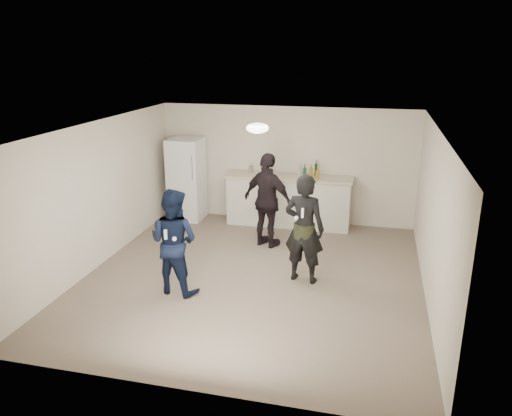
% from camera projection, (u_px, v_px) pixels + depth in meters
% --- Properties ---
extents(floor, '(6.00, 6.00, 0.00)m').
position_uv_depth(floor, '(253.00, 277.00, 8.37)').
color(floor, '#6B5B4C').
rests_on(floor, ground).
extents(ceiling, '(6.00, 6.00, 0.00)m').
position_uv_depth(ceiling, '(253.00, 128.00, 7.60)').
color(ceiling, silver).
rests_on(ceiling, wall_back).
extents(wall_back, '(6.00, 0.00, 6.00)m').
position_uv_depth(wall_back, '(286.00, 165.00, 10.76)').
color(wall_back, beige).
rests_on(wall_back, floor).
extents(wall_front, '(6.00, 0.00, 6.00)m').
position_uv_depth(wall_front, '(184.00, 290.00, 5.21)').
color(wall_front, beige).
rests_on(wall_front, floor).
extents(wall_left, '(0.00, 6.00, 6.00)m').
position_uv_depth(wall_left, '(98.00, 194.00, 8.60)').
color(wall_left, beige).
rests_on(wall_left, floor).
extents(wall_right, '(0.00, 6.00, 6.00)m').
position_uv_depth(wall_right, '(433.00, 219.00, 7.37)').
color(wall_right, beige).
rests_on(wall_right, floor).
extents(counter, '(2.60, 0.56, 1.05)m').
position_uv_depth(counter, '(288.00, 202.00, 10.65)').
color(counter, beige).
rests_on(counter, floor).
extents(counter_top, '(2.68, 0.64, 0.04)m').
position_uv_depth(counter_top, '(289.00, 177.00, 10.48)').
color(counter_top, beige).
rests_on(counter_top, counter).
extents(fridge, '(0.70, 0.70, 1.80)m').
position_uv_depth(fridge, '(187.00, 179.00, 10.98)').
color(fridge, white).
rests_on(fridge, floor).
extents(fridge_handle, '(0.02, 0.02, 0.60)m').
position_uv_depth(fridge_handle, '(192.00, 166.00, 10.45)').
color(fridge_handle, silver).
rests_on(fridge_handle, fridge).
extents(ceiling_dome, '(0.36, 0.36, 0.16)m').
position_uv_depth(ceiling_dome, '(257.00, 128.00, 7.89)').
color(ceiling_dome, white).
rests_on(ceiling_dome, ceiling).
extents(shaker, '(0.08, 0.08, 0.17)m').
position_uv_depth(shaker, '(251.00, 169.00, 10.71)').
color(shaker, '#B0AFB4').
rests_on(shaker, counter_top).
extents(man, '(0.91, 0.77, 1.67)m').
position_uv_depth(man, '(174.00, 241.00, 7.64)').
color(man, '#0E1C3D').
rests_on(man, floor).
extents(woman, '(0.73, 0.54, 1.81)m').
position_uv_depth(woman, '(304.00, 229.00, 7.97)').
color(woman, black).
rests_on(woman, floor).
extents(camo_shorts, '(0.34, 0.34, 0.28)m').
position_uv_depth(camo_shorts, '(304.00, 232.00, 7.99)').
color(camo_shorts, '#2B3317').
rests_on(camo_shorts, woman).
extents(spectator, '(1.16, 0.83, 1.82)m').
position_uv_depth(spectator, '(268.00, 201.00, 9.41)').
color(spectator, black).
rests_on(spectator, floor).
extents(remote_man, '(0.04, 0.04, 0.15)m').
position_uv_depth(remote_man, '(166.00, 234.00, 7.32)').
color(remote_man, silver).
rests_on(remote_man, man).
extents(nunchuk_man, '(0.07, 0.07, 0.07)m').
position_uv_depth(nunchuk_man, '(174.00, 239.00, 7.34)').
color(nunchuk_man, silver).
rests_on(nunchuk_man, man).
extents(remote_woman, '(0.04, 0.04, 0.15)m').
position_uv_depth(remote_woman, '(303.00, 213.00, 7.64)').
color(remote_woman, white).
rests_on(remote_woman, woman).
extents(nunchuk_woman, '(0.07, 0.07, 0.07)m').
position_uv_depth(nunchuk_woman, '(296.00, 218.00, 7.72)').
color(nunchuk_woman, white).
rests_on(nunchuk_woman, woman).
extents(bottle_cluster, '(0.49, 0.39, 0.26)m').
position_uv_depth(bottle_cluster, '(310.00, 173.00, 10.31)').
color(bottle_cluster, '#144828').
rests_on(bottle_cluster, counter_top).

